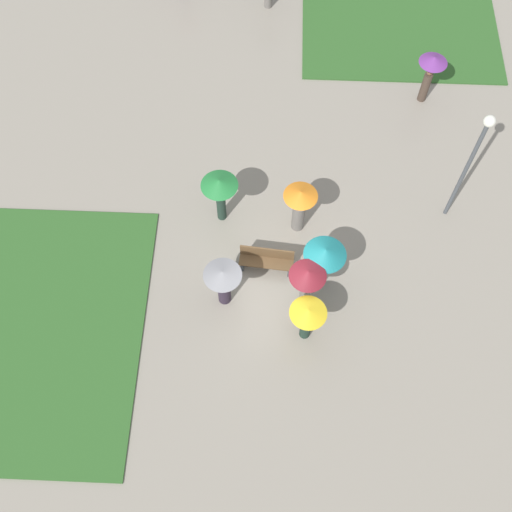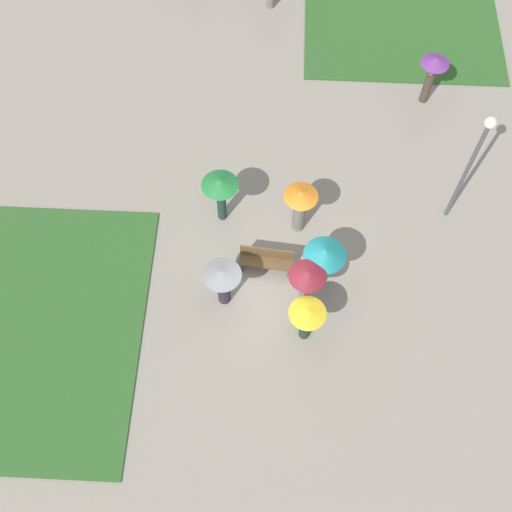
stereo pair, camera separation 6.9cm
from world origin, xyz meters
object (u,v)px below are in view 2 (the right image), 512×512
crowd_person_yellow (307,317)px  crowd_person_maroon (307,280)px  crowd_person_green (220,188)px  park_bench (267,259)px  lamp_post (473,158)px  lone_walker_far_path (433,70)px  crowd_person_grey (223,280)px  crowd_person_teal (325,257)px  crowd_person_orange (300,204)px

crowd_person_yellow → crowd_person_maroon: size_ratio=0.87×
crowd_person_green → crowd_person_maroon: bearing=-137.7°
crowd_person_yellow → park_bench: bearing=96.3°
lamp_post → lone_walker_far_path: size_ratio=2.31×
park_bench → lamp_post: (5.54, 2.14, 2.43)m
park_bench → lone_walker_far_path: size_ratio=0.83×
crowd_person_yellow → crowd_person_grey: (-2.32, 1.00, -0.03)m
crowd_person_teal → crowd_person_orange: bearing=-121.2°
crowd_person_green → lone_walker_far_path: bearing=-52.4°
crowd_person_orange → lone_walker_far_path: (4.26, 5.34, 0.17)m
crowd_person_teal → crowd_person_green: size_ratio=0.98×
lamp_post → crowd_person_yellow: bearing=-136.0°
crowd_person_grey → crowd_person_maroon: 2.31m
crowd_person_yellow → crowd_person_green: crowd_person_green is taller
crowd_person_maroon → lone_walker_far_path: bearing=-8.1°
park_bench → crowd_person_grey: (-1.17, -1.11, 0.75)m
lone_walker_far_path → park_bench: bearing=151.2°
lone_walker_far_path → lamp_post: bearing=-166.9°
lamp_post → lone_walker_far_path: 4.89m
lamp_post → park_bench: bearing=-158.9°
park_bench → crowd_person_teal: size_ratio=0.84×
crowd_person_maroon → crowd_person_orange: bearing=23.7°
crowd_person_grey → crowd_person_yellow: bearing=-106.4°
crowd_person_grey → crowd_person_orange: bearing=-32.4°
crowd_person_teal → crowd_person_maroon: (-0.48, -0.69, -0.07)m
lamp_post → crowd_person_teal: size_ratio=2.34×
park_bench → crowd_person_teal: (1.60, -0.42, 1.09)m
crowd_person_teal → lone_walker_far_path: bearing=-167.7°
lone_walker_far_path → crowd_person_grey: bearing=149.8°
crowd_person_teal → crowd_person_orange: crowd_person_teal is taller
crowd_person_orange → crowd_person_grey: bearing=54.9°
park_bench → crowd_person_green: size_ratio=0.83×
lamp_post → crowd_person_green: size_ratio=2.30×
crowd_person_teal → crowd_person_maroon: crowd_person_maroon is taller
crowd_person_teal → crowd_person_grey: bearing=-37.3°
park_bench → crowd_person_maroon: (1.12, -1.11, 1.02)m
lamp_post → lone_walker_far_path: bearing=94.6°
crowd_person_orange → crowd_person_maroon: (0.21, -2.56, 0.23)m
crowd_person_grey → crowd_person_green: 2.85m
crowd_person_orange → crowd_person_maroon: crowd_person_maroon is taller
crowd_person_grey → lone_walker_far_path: size_ratio=0.90×
crowd_person_grey → crowd_person_green: bearing=12.2°
crowd_person_grey → crowd_person_maroon: (2.29, -0.00, 0.26)m
crowd_person_green → lone_walker_far_path: 8.34m
lamp_post → lone_walker_far_path: (-0.37, 4.65, -1.47)m
lone_walker_far_path → crowd_person_orange: bearing=150.0°
crowd_person_yellow → crowd_person_grey: bearing=134.5°
crowd_person_maroon → lone_walker_far_path: size_ratio=1.00×
park_bench → crowd_person_maroon: crowd_person_maroon is taller
park_bench → crowd_person_orange: 1.89m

